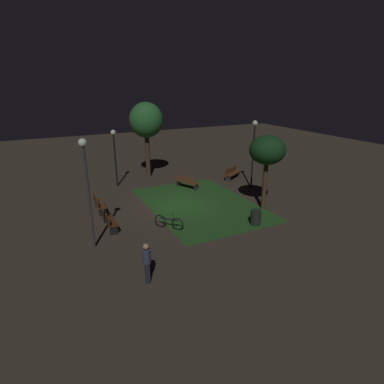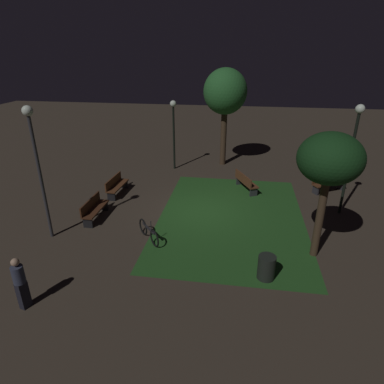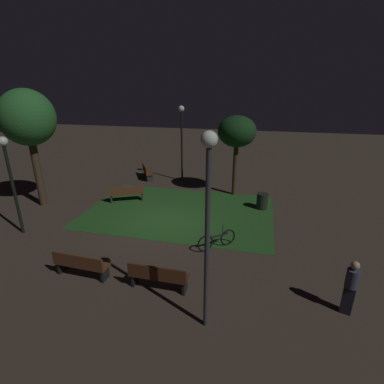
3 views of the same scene
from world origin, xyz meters
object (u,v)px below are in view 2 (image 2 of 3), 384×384
object	(u,v)px
tree_near_wall	(225,93)
lamp_post_near_wall	(36,153)
lamp_post_path_center	(174,123)
bicycle	(149,232)
bench_corner	(116,185)
bench_near_trees	(94,208)
tree_back_left	(330,160)
trash_bin	(266,267)
lamp_post_plaza_east	(353,143)
bench_lawn_edge	(328,182)
bench_back_row	(245,182)
pedestrian	(20,282)

from	to	relation	value
tree_near_wall	lamp_post_near_wall	xyz separation A→B (m)	(9.71, -5.94, -1.01)
lamp_post_path_center	bicycle	world-z (taller)	lamp_post_path_center
bench_corner	bicycle	size ratio (longest dim) A/B	1.41
bench_near_trees	tree_back_left	bearing A→B (deg)	80.98
bench_near_trees	trash_bin	distance (m)	7.61
bench_near_trees	trash_bin	world-z (taller)	bench_near_trees
lamp_post_plaza_east	bicycle	xyz separation A→B (m)	(3.47, -7.72, -2.84)
bench_lawn_edge	bicycle	bearing A→B (deg)	-52.61
bench_near_trees	lamp_post_plaza_east	world-z (taller)	lamp_post_plaza_east
bench_lawn_edge	trash_bin	bearing A→B (deg)	-24.72
lamp_post_path_center	tree_near_wall	bearing A→B (deg)	114.68
bench_back_row	bicycle	xyz separation A→B (m)	(5.38, -3.57, -0.14)
pedestrian	bench_corner	bearing A→B (deg)	-177.93
tree_near_wall	lamp_post_near_wall	world-z (taller)	tree_near_wall
tree_back_left	lamp_post_near_wall	world-z (taller)	lamp_post_near_wall
lamp_post_near_wall	bench_lawn_edge	bearing A→B (deg)	118.31
tree_near_wall	bicycle	distance (m)	10.45
bench_corner	bench_back_row	world-z (taller)	same
lamp_post_near_wall	pedestrian	world-z (taller)	lamp_post_near_wall
lamp_post_plaza_east	bicycle	world-z (taller)	lamp_post_plaza_east
bench_back_row	pedestrian	distance (m)	11.10
bench_back_row	bicycle	world-z (taller)	bicycle
bench_near_trees	pedestrian	size ratio (longest dim) A/B	1.12
bench_corner	bench_back_row	bearing A→B (deg)	102.80
bench_corner	bicycle	distance (m)	4.82
bench_lawn_edge	tree_near_wall	world-z (taller)	tree_near_wall
trash_bin	pedestrian	size ratio (longest dim) A/B	0.50
bench_lawn_edge	pedestrian	distance (m)	14.15
pedestrian	bench_lawn_edge	bearing A→B (deg)	133.93
bench_back_row	pedestrian	xyz separation A→B (m)	(9.30, -6.05, 0.37)
bench_back_row	bicycle	size ratio (longest dim) A/B	1.41
lamp_post_near_wall	lamp_post_path_center	xyz separation A→B (m)	(-8.42, 3.13, -0.55)
trash_bin	bench_corner	bearing A→B (deg)	-128.45
bench_corner	bench_near_trees	world-z (taller)	same
tree_near_wall	lamp_post_near_wall	bearing A→B (deg)	-31.47
bench_corner	lamp_post_near_wall	distance (m)	5.22
tree_back_left	trash_bin	xyz separation A→B (m)	(1.57, -1.74, -3.09)
bench_back_row	lamp_post_path_center	distance (m)	5.54
lamp_post_near_wall	pedestrian	bearing A→B (deg)	19.99
tree_back_left	lamp_post_near_wall	bearing A→B (deg)	-88.53
bench_near_trees	tree_back_left	size ratio (longest dim) A/B	0.41
bench_near_trees	lamp_post_plaza_east	bearing A→B (deg)	101.47
bench_corner	lamp_post_near_wall	bearing A→B (deg)	-13.66
bench_corner	bench_near_trees	size ratio (longest dim) A/B	1.01
lamp_post_plaza_east	lamp_post_path_center	xyz separation A→B (m)	(-4.65, -8.39, -0.40)
trash_bin	bicycle	size ratio (longest dim) A/B	0.62
bench_lawn_edge	lamp_post_near_wall	bearing A→B (deg)	-61.69
lamp_post_path_center	bench_near_trees	bearing A→B (deg)	-17.17
bench_lawn_edge	trash_bin	distance (m)	8.27
bench_corner	trash_bin	world-z (taller)	bench_corner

